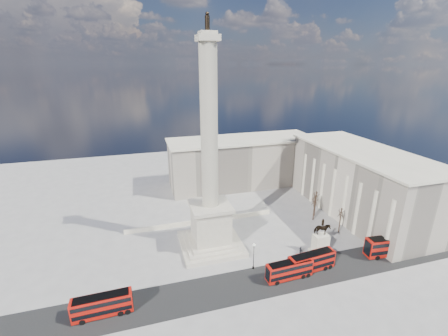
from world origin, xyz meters
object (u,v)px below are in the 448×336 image
at_px(victorian_lamp, 254,254).
at_px(pedestrian_standing, 321,255).
at_px(red_bus_b, 290,270).
at_px(red_bus_d, 390,246).
at_px(red_bus_c, 312,262).
at_px(equestrian_statue, 321,241).
at_px(red_bus_a, 103,305).
at_px(pedestrian_crossing, 301,250).
at_px(nelsons_column, 210,196).
at_px(pedestrian_walking, 288,261).

bearing_deg(victorian_lamp, pedestrian_standing, -2.56).
bearing_deg(red_bus_b, red_bus_d, -0.68).
distance_m(red_bus_c, pedestrian_standing, 5.72).
relative_size(victorian_lamp, equestrian_statue, 0.70).
height_order(red_bus_a, red_bus_c, red_bus_c).
bearing_deg(pedestrian_crossing, red_bus_b, 128.56).
relative_size(red_bus_d, pedestrian_standing, 7.58).
height_order(red_bus_c, victorian_lamp, victorian_lamp).
relative_size(nelsons_column, victorian_lamp, 8.23).
xyz_separation_m(red_bus_a, red_bus_c, (40.45, 0.45, 0.07)).
xyz_separation_m(red_bus_b, red_bus_d, (25.33, 0.72, 0.37)).
bearing_deg(equestrian_statue, pedestrian_walking, -168.14).
bearing_deg(red_bus_d, pedestrian_standing, 173.54).
height_order(red_bus_d, equestrian_statue, equestrian_statue).
xyz_separation_m(nelsons_column, pedestrian_crossing, (18.66, -8.95, -11.98)).
relative_size(red_bus_b, victorian_lamp, 1.60).
height_order(nelsons_column, victorian_lamp, nelsons_column).
bearing_deg(equestrian_statue, victorian_lamp, -175.96).
bearing_deg(red_bus_c, red_bus_b, -176.54).
bearing_deg(red_bus_c, equestrian_statue, 38.26).
height_order(red_bus_c, pedestrian_crossing, red_bus_c).
distance_m(nelsons_column, red_bus_d, 41.80).
relative_size(red_bus_a, red_bus_c, 0.96).
relative_size(red_bus_c, pedestrian_walking, 5.53).
xyz_separation_m(red_bus_c, equestrian_statue, (5.34, 5.10, 0.83)).
height_order(red_bus_c, pedestrian_standing, red_bus_c).
distance_m(red_bus_d, victorian_lamp, 31.43).
bearing_deg(red_bus_b, nelsons_column, 125.99).
xyz_separation_m(red_bus_b, pedestrian_standing, (10.06, 4.08, -1.28)).
bearing_deg(red_bus_d, pedestrian_walking, 177.80).
bearing_deg(equestrian_statue, nelsons_column, 157.48).
height_order(nelsons_column, red_bus_b, nelsons_column).
relative_size(nelsons_column, pedestrian_crossing, 26.59).
bearing_deg(pedestrian_walking, red_bus_d, -31.21).
relative_size(red_bus_b, pedestrian_crossing, 5.15).
height_order(red_bus_a, victorian_lamp, victorian_lamp).
bearing_deg(equestrian_statue, pedestrian_standing, -113.41).
xyz_separation_m(victorian_lamp, pedestrian_standing, (15.87, -0.71, -2.81)).
height_order(pedestrian_walking, pedestrian_standing, pedestrian_walking).
distance_m(red_bus_c, victorian_lamp, 12.09).
xyz_separation_m(nelsons_column, victorian_lamp, (6.49, -10.79, -9.35)).
relative_size(red_bus_c, equestrian_statue, 1.21).
relative_size(red_bus_b, pedestrian_walking, 5.15).
bearing_deg(red_bus_d, red_bus_b, -172.42).
distance_m(red_bus_a, victorian_lamp, 29.47).
height_order(red_bus_a, red_bus_b, red_bus_a).
bearing_deg(red_bus_c, pedestrian_walking, 133.28).
bearing_deg(pedestrian_walking, red_bus_b, -137.77).
bearing_deg(victorian_lamp, nelsons_column, 121.03).
distance_m(red_bus_b, pedestrian_standing, 10.93).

